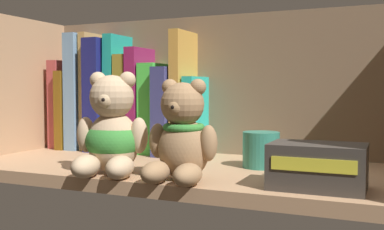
{
  "coord_description": "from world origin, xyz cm",
  "views": [
    {
      "loc": [
        32.38,
        -69.35,
        14.78
      ],
      "look_at": [
        2.12,
        0.0,
        10.49
      ],
      "focal_mm": 42.96,
      "sensor_mm": 36.0,
      "label": 1
    }
  ],
  "objects_px": {
    "book_0": "(67,104)",
    "book_1": "(76,109)",
    "book_10": "(187,94)",
    "book_11": "(198,116)",
    "book_8": "(158,108)",
    "book_7": "(144,100)",
    "small_product_box": "(318,166)",
    "book_3": "(96,92)",
    "book_2": "(86,92)",
    "book_6": "(132,103)",
    "teddy_bear_larger": "(112,134)",
    "book_4": "(108,95)",
    "teddy_bear_smaller": "(182,137)",
    "pillar_candle": "(261,150)",
    "book_5": "(121,93)",
    "book_9": "(174,111)"
  },
  "relations": [
    {
      "from": "book_4",
      "to": "book_6",
      "type": "height_order",
      "value": "book_4"
    },
    {
      "from": "book_4",
      "to": "book_8",
      "type": "height_order",
      "value": "book_4"
    },
    {
      "from": "book_11",
      "to": "teddy_bear_larger",
      "type": "distance_m",
      "value": 0.24
    },
    {
      "from": "book_4",
      "to": "teddy_bear_smaller",
      "type": "bearing_deg",
      "value": -40.55
    },
    {
      "from": "book_11",
      "to": "teddy_bear_larger",
      "type": "relative_size",
      "value": 0.98
    },
    {
      "from": "book_5",
      "to": "pillar_candle",
      "type": "distance_m",
      "value": 0.35
    },
    {
      "from": "book_6",
      "to": "book_8",
      "type": "relative_size",
      "value": 1.1
    },
    {
      "from": "book_6",
      "to": "book_7",
      "type": "xyz_separation_m",
      "value": [
        0.03,
        0.0,
        0.01
      ]
    },
    {
      "from": "book_6",
      "to": "teddy_bear_smaller",
      "type": "xyz_separation_m",
      "value": [
        0.23,
        -0.24,
        -0.04
      ]
    },
    {
      "from": "book_4",
      "to": "book_10",
      "type": "height_order",
      "value": "book_10"
    },
    {
      "from": "book_0",
      "to": "book_11",
      "type": "relative_size",
      "value": 1.25
    },
    {
      "from": "book_2",
      "to": "book_5",
      "type": "relative_size",
      "value": 1.02
    },
    {
      "from": "book_9",
      "to": "teddy_bear_smaller",
      "type": "xyz_separation_m",
      "value": [
        0.13,
        -0.24,
        -0.02
      ]
    },
    {
      "from": "small_product_box",
      "to": "book_11",
      "type": "bearing_deg",
      "value": 139.13
    },
    {
      "from": "book_0",
      "to": "book_10",
      "type": "relative_size",
      "value": 0.79
    },
    {
      "from": "book_8",
      "to": "small_product_box",
      "type": "relative_size",
      "value": 1.49
    },
    {
      "from": "book_7",
      "to": "small_product_box",
      "type": "relative_size",
      "value": 1.76
    },
    {
      "from": "book_1",
      "to": "book_11",
      "type": "xyz_separation_m",
      "value": [
        0.29,
        0.0,
        -0.01
      ]
    },
    {
      "from": "book_1",
      "to": "book_2",
      "type": "relative_size",
      "value": 0.68
    },
    {
      "from": "book_0",
      "to": "book_1",
      "type": "bearing_deg",
      "value": 0.0
    },
    {
      "from": "book_9",
      "to": "book_11",
      "type": "relative_size",
      "value": 1.12
    },
    {
      "from": "book_0",
      "to": "book_2",
      "type": "bearing_deg",
      "value": 0.0
    },
    {
      "from": "book_3",
      "to": "book_11",
      "type": "relative_size",
      "value": 1.62
    },
    {
      "from": "book_3",
      "to": "book_4",
      "type": "xyz_separation_m",
      "value": [
        0.03,
        0.0,
        -0.01
      ]
    },
    {
      "from": "book_10",
      "to": "book_11",
      "type": "relative_size",
      "value": 1.57
    },
    {
      "from": "pillar_candle",
      "to": "book_5",
      "type": "bearing_deg",
      "value": 163.53
    },
    {
      "from": "pillar_candle",
      "to": "small_product_box",
      "type": "distance_m",
      "value": 0.17
    },
    {
      "from": "book_4",
      "to": "book_10",
      "type": "distance_m",
      "value": 0.19
    },
    {
      "from": "book_8",
      "to": "book_11",
      "type": "xyz_separation_m",
      "value": [
        0.09,
        0.0,
        -0.01
      ]
    },
    {
      "from": "book_2",
      "to": "book_9",
      "type": "bearing_deg",
      "value": 0.0
    },
    {
      "from": "book_3",
      "to": "book_5",
      "type": "relative_size",
      "value": 1.03
    },
    {
      "from": "book_0",
      "to": "book_6",
      "type": "relative_size",
      "value": 0.96
    },
    {
      "from": "book_2",
      "to": "book_5",
      "type": "distance_m",
      "value": 0.09
    },
    {
      "from": "book_2",
      "to": "book_5",
      "type": "bearing_deg",
      "value": 0.0
    },
    {
      "from": "book_1",
      "to": "small_product_box",
      "type": "height_order",
      "value": "book_1"
    },
    {
      "from": "book_5",
      "to": "teddy_bear_larger",
      "type": "bearing_deg",
      "value": -60.44
    },
    {
      "from": "book_7",
      "to": "small_product_box",
      "type": "xyz_separation_m",
      "value": [
        0.38,
        -0.22,
        -0.08
      ]
    },
    {
      "from": "book_0",
      "to": "book_8",
      "type": "bearing_deg",
      "value": 0.0
    },
    {
      "from": "book_1",
      "to": "teddy_bear_larger",
      "type": "xyz_separation_m",
      "value": [
        0.25,
        -0.24,
        -0.02
      ]
    },
    {
      "from": "book_3",
      "to": "book_9",
      "type": "distance_m",
      "value": 0.19
    },
    {
      "from": "book_4",
      "to": "book_8",
      "type": "distance_m",
      "value": 0.12
    },
    {
      "from": "book_4",
      "to": "book_6",
      "type": "relative_size",
      "value": 1.17
    },
    {
      "from": "book_0",
      "to": "small_product_box",
      "type": "height_order",
      "value": "book_0"
    },
    {
      "from": "book_7",
      "to": "book_3",
      "type": "bearing_deg",
      "value": 180.0
    },
    {
      "from": "book_6",
      "to": "pillar_candle",
      "type": "xyz_separation_m",
      "value": [
        0.3,
        -0.1,
        -0.07
      ]
    },
    {
      "from": "pillar_candle",
      "to": "book_11",
      "type": "bearing_deg",
      "value": 147.31
    },
    {
      "from": "book_7",
      "to": "pillar_candle",
      "type": "height_order",
      "value": "book_7"
    },
    {
      "from": "book_3",
      "to": "book_5",
      "type": "xyz_separation_m",
      "value": [
        0.06,
        0.0,
        -0.0
      ]
    },
    {
      "from": "book_7",
      "to": "teddy_bear_larger",
      "type": "distance_m",
      "value": 0.26
    },
    {
      "from": "book_3",
      "to": "book_6",
      "type": "distance_m",
      "value": 0.09
    }
  ]
}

